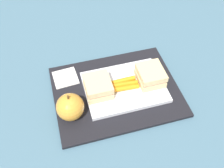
% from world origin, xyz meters
% --- Properties ---
extents(ground_plane, '(2.40, 2.40, 0.00)m').
position_xyz_m(ground_plane, '(0.00, 0.00, 0.00)').
color(ground_plane, '#42667A').
extents(lunchbag_mat, '(0.36, 0.28, 0.01)m').
position_xyz_m(lunchbag_mat, '(0.00, 0.00, 0.01)').
color(lunchbag_mat, black).
rests_on(lunchbag_mat, ground_plane).
extents(food_tray, '(0.23, 0.17, 0.01)m').
position_xyz_m(food_tray, '(-0.03, 0.00, 0.02)').
color(food_tray, white).
rests_on(food_tray, lunchbag_mat).
extents(sandwich_half_left, '(0.07, 0.08, 0.04)m').
position_xyz_m(sandwich_half_left, '(-0.10, 0.00, 0.04)').
color(sandwich_half_left, '#DBC189').
rests_on(sandwich_half_left, food_tray).
extents(sandwich_half_right, '(0.07, 0.08, 0.04)m').
position_xyz_m(sandwich_half_right, '(0.05, 0.00, 0.04)').
color(sandwich_half_right, '#DBC189').
rests_on(sandwich_half_right, food_tray).
extents(carrot_sticks_bundle, '(0.08, 0.04, 0.02)m').
position_xyz_m(carrot_sticks_bundle, '(-0.03, -0.00, 0.03)').
color(carrot_sticks_bundle, orange).
rests_on(carrot_sticks_bundle, food_tray).
extents(apple, '(0.07, 0.07, 0.08)m').
position_xyz_m(apple, '(0.14, 0.05, 0.05)').
color(apple, gold).
rests_on(apple, lunchbag_mat).
extents(paper_napkin, '(0.07, 0.07, 0.00)m').
position_xyz_m(paper_napkin, '(0.14, -0.09, 0.01)').
color(paper_napkin, white).
rests_on(paper_napkin, lunchbag_mat).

